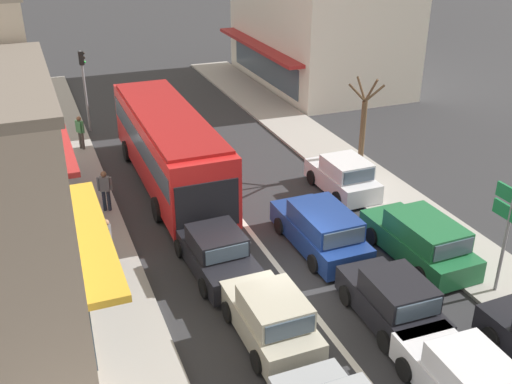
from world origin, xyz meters
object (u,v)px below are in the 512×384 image
(hatchback_queue_far_back, at_px, (271,318))
(traffic_light_downstreet, at_px, (84,78))
(city_bus, at_px, (169,144))
(street_tree_right, at_px, (363,129))
(hatchback_behind_bus_near, at_px, (393,301))
(directional_road_sign, at_px, (511,216))
(pedestrian_far_walker, at_px, (105,188))
(pedestrian_browsing_midblock, at_px, (80,130))
(sedan_queue_gap_filler, at_px, (216,252))
(parked_wagon_kerb_second, at_px, (420,240))
(wagon_adjacent_lane_trail, at_px, (321,229))
(parked_hatchback_kerb_third, at_px, (343,177))
(hatchback_behind_bus_mid, at_px, (465,381))
(pedestrian_with_handbag_near, at_px, (108,239))

(hatchback_queue_far_back, distance_m, traffic_light_downstreet, 19.26)
(city_bus, xyz_separation_m, street_tree_right, (8.16, -1.80, 0.18))
(hatchback_behind_bus_near, height_order, directional_road_sign, directional_road_sign)
(traffic_light_downstreet, distance_m, pedestrian_far_walker, 9.99)
(hatchback_behind_bus_near, relative_size, hatchback_queue_far_back, 1.01)
(city_bus, relative_size, traffic_light_downstreet, 2.59)
(hatchback_queue_far_back, bearing_deg, directional_road_sign, -4.30)
(street_tree_right, relative_size, pedestrian_browsing_midblock, 2.73)
(sedan_queue_gap_filler, height_order, parked_wagon_kerb_second, parked_wagon_kerb_second)
(wagon_adjacent_lane_trail, bearing_deg, parked_wagon_kerb_second, -33.66)
(street_tree_right, bearing_deg, parked_hatchback_kerb_third, -138.33)
(sedan_queue_gap_filler, bearing_deg, hatchback_queue_far_back, -85.48)
(city_bus, height_order, parked_wagon_kerb_second, city_bus)
(city_bus, relative_size, pedestrian_far_walker, 6.67)
(city_bus, bearing_deg, pedestrian_far_walker, -150.76)
(sedan_queue_gap_filler, relative_size, hatchback_queue_far_back, 1.15)
(directional_road_sign, bearing_deg, hatchback_behind_bus_mid, -139.94)
(parked_wagon_kerb_second, height_order, directional_road_sign, directional_road_sign)
(directional_road_sign, relative_size, street_tree_right, 0.81)
(pedestrian_far_walker, bearing_deg, directional_road_sign, -43.46)
(hatchback_behind_bus_near, height_order, sedan_queue_gap_filler, hatchback_behind_bus_near)
(traffic_light_downstreet, height_order, directional_road_sign, traffic_light_downstreet)
(wagon_adjacent_lane_trail, relative_size, parked_hatchback_kerb_third, 1.21)
(sedan_queue_gap_filler, bearing_deg, pedestrian_with_handbag_near, 155.68)
(city_bus, distance_m, hatchback_queue_far_back, 10.88)
(parked_wagon_kerb_second, relative_size, street_tree_right, 1.02)
(city_bus, relative_size, directional_road_sign, 3.02)
(hatchback_queue_far_back, relative_size, traffic_light_downstreet, 0.88)
(parked_wagon_kerb_second, bearing_deg, street_tree_right, 75.10)
(hatchback_behind_bus_mid, distance_m, parked_wagon_kerb_second, 6.53)
(wagon_adjacent_lane_trail, bearing_deg, hatchback_behind_bus_near, -89.52)
(hatchback_queue_far_back, distance_m, directional_road_sign, 7.56)
(hatchback_behind_bus_near, height_order, pedestrian_browsing_midblock, pedestrian_browsing_midblock)
(hatchback_queue_far_back, xyz_separation_m, traffic_light_downstreet, (-2.36, 18.99, 2.15))
(hatchback_behind_bus_near, xyz_separation_m, sedan_queue_gap_filler, (-3.81, 4.41, -0.05))
(hatchback_queue_far_back, height_order, street_tree_right, street_tree_right)
(parked_wagon_kerb_second, xyz_separation_m, street_tree_right, (1.87, 7.05, 1.31))
(parked_hatchback_kerb_third, bearing_deg, sedan_queue_gap_filler, -151.45)
(pedestrian_far_walker, bearing_deg, city_bus, 29.24)
(hatchback_behind_bus_mid, xyz_separation_m, directional_road_sign, (3.95, 3.32, 1.99))
(city_bus, xyz_separation_m, wagon_adjacent_lane_trail, (3.52, -7.00, -1.14))
(wagon_adjacent_lane_trail, relative_size, sedan_queue_gap_filler, 1.06)
(traffic_light_downstreet, xyz_separation_m, pedestrian_far_walker, (-0.63, -9.81, -1.79))
(sedan_queue_gap_filler, xyz_separation_m, pedestrian_browsing_midblock, (-2.79, 12.28, 0.40))
(hatchback_behind_bus_near, xyz_separation_m, pedestrian_browsing_midblock, (-6.59, 16.70, 0.36))
(pedestrian_browsing_midblock, relative_size, pedestrian_far_walker, 1.00)
(directional_road_sign, height_order, pedestrian_with_handbag_near, directional_road_sign)
(pedestrian_far_walker, bearing_deg, parked_hatchback_kerb_third, -10.21)
(city_bus, bearing_deg, pedestrian_browsing_midblock, 119.74)
(hatchback_queue_far_back, relative_size, pedestrian_far_walker, 2.28)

